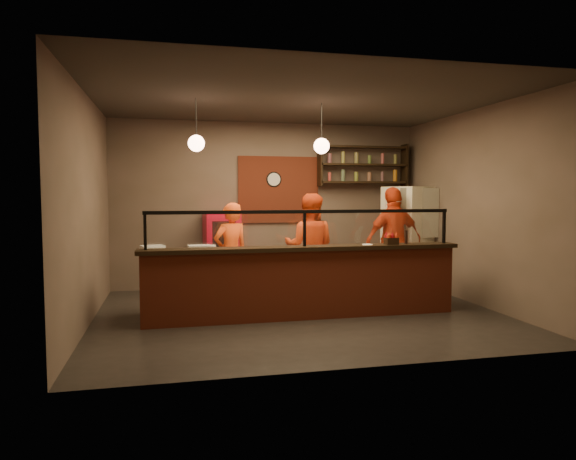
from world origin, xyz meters
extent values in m
plane|color=black|center=(0.00, 0.00, 0.00)|extent=(6.00, 6.00, 0.00)
plane|color=#352F29|center=(0.00, 0.00, 3.20)|extent=(6.00, 6.00, 0.00)
plane|color=brown|center=(0.00, 2.50, 1.60)|extent=(6.00, 0.00, 6.00)
plane|color=brown|center=(-3.00, 0.00, 1.60)|extent=(0.00, 5.00, 5.00)
plane|color=brown|center=(3.00, 0.00, 1.60)|extent=(0.00, 5.00, 5.00)
plane|color=brown|center=(0.00, -2.50, 1.60)|extent=(6.00, 0.00, 6.00)
cube|color=#933720|center=(0.20, 2.47, 1.90)|extent=(1.60, 0.04, 1.30)
cube|color=#933720|center=(0.00, -0.30, 0.50)|extent=(4.60, 0.25, 1.00)
cube|color=black|center=(0.00, -0.30, 1.03)|extent=(4.70, 0.37, 0.06)
cube|color=gray|center=(0.00, 0.20, 0.42)|extent=(4.60, 0.75, 0.85)
cube|color=silver|center=(0.00, 0.20, 0.88)|extent=(4.60, 0.75, 0.05)
cube|color=white|center=(0.00, -0.30, 1.31)|extent=(4.40, 0.02, 0.50)
cube|color=black|center=(0.00, -0.30, 1.56)|extent=(4.50, 0.05, 0.05)
cube|color=black|center=(-2.22, -0.30, 1.31)|extent=(0.04, 0.04, 0.50)
cube|color=black|center=(0.00, -0.30, 1.31)|extent=(0.04, 0.04, 0.50)
cube|color=black|center=(2.22, -0.30, 1.31)|extent=(0.04, 0.04, 0.50)
cube|color=black|center=(1.90, 2.32, 2.05)|extent=(1.80, 0.28, 0.04)
cube|color=black|center=(1.90, 2.32, 2.40)|extent=(1.80, 0.28, 0.04)
cube|color=black|center=(1.90, 2.32, 2.75)|extent=(1.80, 0.28, 0.04)
cube|color=black|center=(1.00, 2.32, 2.40)|extent=(0.04, 0.28, 0.85)
cube|color=black|center=(2.80, 2.32, 2.40)|extent=(0.04, 0.28, 0.85)
cylinder|color=black|center=(0.10, 2.46, 2.10)|extent=(0.30, 0.04, 0.30)
cylinder|color=black|center=(-1.50, 0.20, 2.90)|extent=(0.01, 0.01, 0.60)
sphere|color=#FFB58C|center=(-1.50, 0.20, 2.55)|extent=(0.24, 0.24, 0.24)
cylinder|color=black|center=(0.40, 0.20, 2.90)|extent=(0.01, 0.01, 0.60)
sphere|color=#FFB58C|center=(0.40, 0.20, 2.55)|extent=(0.24, 0.24, 0.24)
imported|color=#E74A15|center=(-0.93, 0.93, 0.84)|extent=(0.72, 0.61, 1.67)
imported|color=red|center=(0.44, 1.02, 0.91)|extent=(1.08, 0.97, 1.82)
imported|color=red|center=(2.05, 1.14, 0.97)|extent=(1.20, 0.67, 1.94)
cube|color=#ECEAC8|center=(2.60, 1.63, 0.98)|extent=(1.05, 1.03, 1.95)
cube|color=red|center=(-0.96, 2.15, 0.74)|extent=(0.68, 0.63, 1.49)
cylinder|color=white|center=(-0.04, 0.24, 0.91)|extent=(0.46, 0.46, 0.01)
cube|color=silver|center=(-2.15, 0.30, 0.98)|extent=(0.38, 0.34, 0.16)
cube|color=silver|center=(-1.38, 0.27, 0.97)|extent=(0.33, 0.28, 0.15)
cube|color=silver|center=(-1.47, 0.16, 0.98)|extent=(0.34, 0.28, 0.16)
cylinder|color=gold|center=(-1.34, 0.18, 0.93)|extent=(0.34, 0.24, 0.06)
cube|color=black|center=(1.33, -0.34, 1.11)|extent=(0.19, 0.15, 0.10)
cylinder|color=black|center=(1.59, -0.30, 1.16)|extent=(0.06, 0.06, 0.20)
cylinder|color=white|center=(0.96, -0.34, 1.07)|extent=(0.20, 0.20, 0.01)
camera|label=1|loc=(-1.88, -7.44, 1.81)|focal=32.00mm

